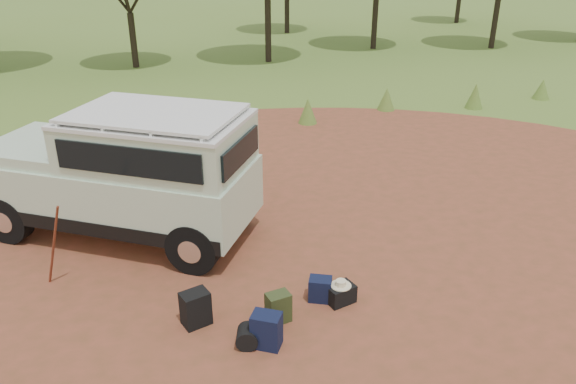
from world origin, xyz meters
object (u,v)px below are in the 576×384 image
object	(u,v)px
backpack_black	(196,309)
duffel_navy	(320,289)
backpack_olive	(278,308)
safari_vehicle	(126,176)
hard_case	(340,294)
walking_staff	(54,246)
backpack_navy	(266,330)

from	to	relation	value
backpack_black	duffel_navy	distance (m)	2.03
backpack_black	backpack_olive	xyz separation A→B (m)	(1.23, -0.26, -0.04)
backpack_black	safari_vehicle	bearing A→B (deg)	86.80
safari_vehicle	backpack_olive	size ratio (longest dim) A/B	11.30
backpack_olive	backpack_black	bearing A→B (deg)	156.42
hard_case	duffel_navy	bearing A→B (deg)	137.87
walking_staff	hard_case	size ratio (longest dim) A/B	3.83
backpack_olive	duffel_navy	xyz separation A→B (m)	(0.80, 0.35, -0.04)
safari_vehicle	walking_staff	distance (m)	2.07
backpack_navy	duffel_navy	bearing A→B (deg)	68.72
backpack_navy	duffel_navy	world-z (taller)	backpack_navy
backpack_black	backpack_navy	world-z (taller)	backpack_black
walking_staff	safari_vehicle	bearing A→B (deg)	7.50
safari_vehicle	backpack_black	world-z (taller)	safari_vehicle
backpack_olive	duffel_navy	size ratio (longest dim) A/B	1.21
backpack_navy	backpack_olive	world-z (taller)	backpack_navy
safari_vehicle	backpack_olive	distance (m)	4.18
backpack_olive	hard_case	distance (m)	1.12
walking_staff	backpack_olive	size ratio (longest dim) A/B	3.45
walking_staff	hard_case	xyz separation A→B (m)	(4.43, -1.66, -0.65)
backpack_navy	backpack_black	bearing A→B (deg)	170.58
walking_staff	backpack_navy	world-z (taller)	walking_staff
backpack_olive	safari_vehicle	bearing A→B (deg)	109.65
safari_vehicle	hard_case	xyz separation A→B (m)	(3.19, -3.27, -1.10)
duffel_navy	backpack_olive	bearing A→B (deg)	-132.05
hard_case	walking_staff	bearing A→B (deg)	143.61
walking_staff	backpack_black	world-z (taller)	walking_staff
walking_staff	backpack_navy	bearing A→B (deg)	-83.11
backpack_navy	duffel_navy	size ratio (longest dim) A/B	1.34
safari_vehicle	hard_case	size ratio (longest dim) A/B	12.55
backpack_black	hard_case	bearing A→B (deg)	-19.80
safari_vehicle	walking_staff	world-z (taller)	safari_vehicle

